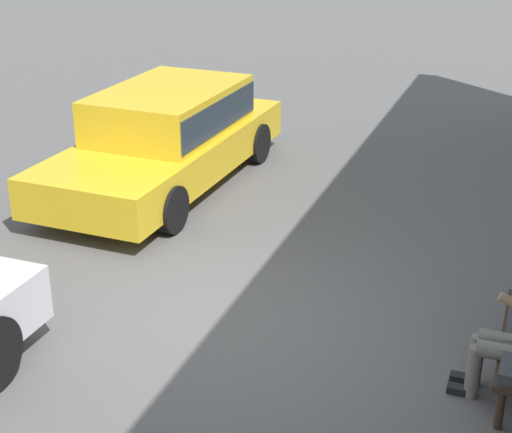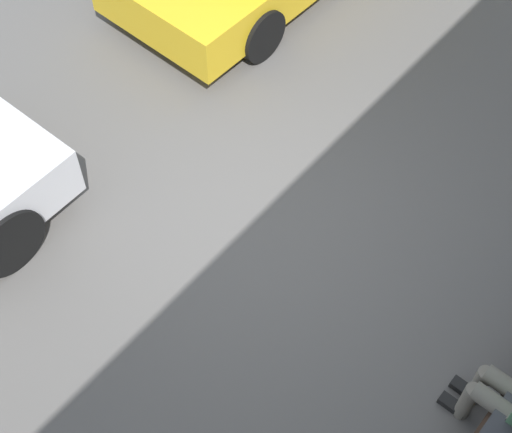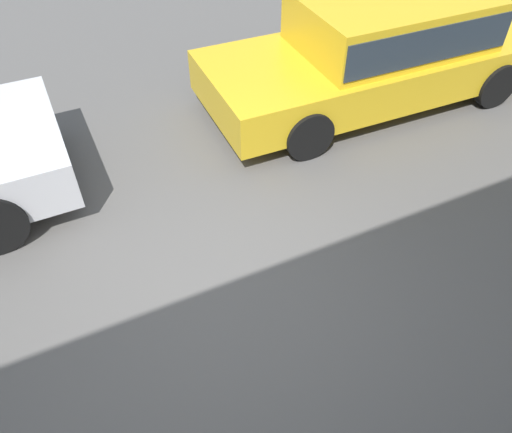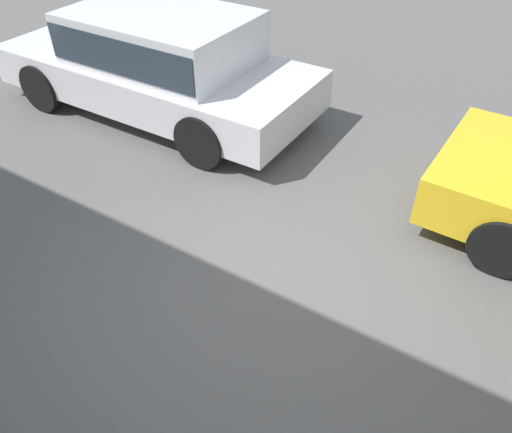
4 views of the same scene
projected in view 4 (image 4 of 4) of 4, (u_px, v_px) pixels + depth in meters
ground_plane at (257, 300)px, 4.59m from camera, size 60.00×60.00×0.00m
parked_car_mid at (159, 59)px, 6.95m from camera, size 4.65×2.00×1.45m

